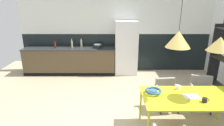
{
  "coord_description": "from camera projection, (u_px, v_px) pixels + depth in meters",
  "views": [
    {
      "loc": [
        -0.19,
        -3.2,
        2.33
      ],
      "look_at": [
        -0.18,
        0.94,
        1.0
      ],
      "focal_mm": 29.52,
      "sensor_mm": 36.0,
      "label": 1
    }
  ],
  "objects": [
    {
      "name": "ground_plane",
      "position": [
        121.0,
        124.0,
        3.76
      ],
      "size": [
        8.72,
        8.72,
        0.0
      ],
      "primitive_type": "plane",
      "color": "tan"
    },
    {
      "name": "back_wall_splashback_dark",
      "position": [
        117.0,
        52.0,
        6.69
      ],
      "size": [
        6.7,
        0.12,
        1.33
      ],
      "primitive_type": "cube",
      "color": "black",
      "rests_on": "ground"
    },
    {
      "name": "back_wall_panel_upper",
      "position": [
        117.0,
        14.0,
        6.29
      ],
      "size": [
        6.7,
        0.12,
        1.33
      ],
      "primitive_type": "cube",
      "color": "white",
      "rests_on": "back_wall_splashback_dark"
    },
    {
      "name": "kitchen_counter",
      "position": [
        70.0,
        61.0,
        6.41
      ],
      "size": [
        3.13,
        0.63,
        0.91
      ],
      "color": "brown",
      "rests_on": "ground"
    },
    {
      "name": "refrigerator_column",
      "position": [
        126.0,
        48.0,
        6.28
      ],
      "size": [
        0.75,
        0.6,
        1.81
      ],
      "primitive_type": "cube",
      "color": "silver",
      "rests_on": "ground"
    },
    {
      "name": "dining_table",
      "position": [
        190.0,
        99.0,
        3.32
      ],
      "size": [
        1.71,
        0.91,
        0.75
      ],
      "color": "gold",
      "rests_on": "ground"
    },
    {
      "name": "armchair_corner_seat",
      "position": [
        201.0,
        88.0,
        4.2
      ],
      "size": [
        0.57,
        0.57,
        0.77
      ],
      "rotation": [
        0.0,
        0.0,
        2.91
      ],
      "color": "gray",
      "rests_on": "ground"
    },
    {
      "name": "armchair_near_window",
      "position": [
        166.0,
        90.0,
        4.2
      ],
      "size": [
        0.53,
        0.52,
        0.71
      ],
      "rotation": [
        0.0,
        0.0,
        3.25
      ],
      "color": "gray",
      "rests_on": "ground"
    },
    {
      "name": "fruit_bowl",
      "position": [
        153.0,
        91.0,
        3.4
      ],
      "size": [
        0.31,
        0.31,
        0.08
      ],
      "color": "#33607F",
      "rests_on": "dining_table"
    },
    {
      "name": "open_book",
      "position": [
        191.0,
        96.0,
        3.3
      ],
      "size": [
        0.27,
        0.21,
        0.02
      ],
      "color": "white",
      "rests_on": "dining_table"
    },
    {
      "name": "mug_tall_blue",
      "position": [
        178.0,
        87.0,
        3.57
      ],
      "size": [
        0.12,
        0.08,
        0.09
      ],
      "color": "white",
      "rests_on": "dining_table"
    },
    {
      "name": "mug_wide_latte",
      "position": [
        204.0,
        100.0,
        3.11
      ],
      "size": [
        0.12,
        0.08,
        0.08
      ],
      "color": "black",
      "rests_on": "dining_table"
    },
    {
      "name": "cooking_pot",
      "position": [
        97.0,
        46.0,
        6.27
      ],
      "size": [
        0.27,
        0.27,
        0.15
      ],
      "color": "black",
      "rests_on": "kitchen_counter"
    },
    {
      "name": "bottle_wine_green",
      "position": [
        81.0,
        43.0,
        6.43
      ],
      "size": [
        0.07,
        0.07,
        0.29
      ],
      "color": "tan",
      "rests_on": "kitchen_counter"
    },
    {
      "name": "bottle_oil_tall",
      "position": [
        55.0,
        45.0,
        6.23
      ],
      "size": [
        0.06,
        0.06,
        0.24
      ],
      "color": "maroon",
      "rests_on": "kitchen_counter"
    },
    {
      "name": "bottle_spice_small",
      "position": [
        71.0,
        44.0,
        6.26
      ],
      "size": [
        0.06,
        0.06,
        0.31
      ],
      "color": "tan",
      "rests_on": "kitchen_counter"
    },
    {
      "name": "pendant_lamp_over_table_near",
      "position": [
        178.0,
        39.0,
        2.96
      ],
      "size": [
        0.4,
        0.4,
        0.96
      ],
      "color": "black"
    },
    {
      "name": "pendant_lamp_over_table_far",
      "position": [
        219.0,
        44.0,
        2.99
      ],
      "size": [
        0.39,
        0.39,
        1.03
      ],
      "color": "black"
    }
  ]
}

